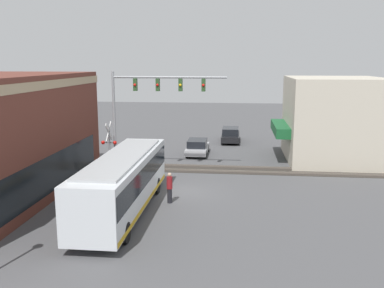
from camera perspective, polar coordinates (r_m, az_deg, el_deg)
ground_plane at (r=27.47m, az=-1.11°, el=-6.39°), size 120.00×120.00×0.00m
shop_building at (r=37.62m, az=18.25°, el=3.15°), size 8.91×8.69×6.90m
city_bus at (r=23.65m, az=-9.18°, el=-4.94°), size 11.57×2.59×3.20m
traffic_signal_gantry at (r=31.62m, az=-5.74°, el=6.32°), size 0.42×8.44×7.47m
crossing_signal at (r=32.14m, az=-10.99°, el=0.18°), size 1.41×1.18×3.81m
rail_track_near at (r=33.20m, az=0.21°, el=-3.28°), size 2.60×60.00×0.15m
parked_car_silver at (r=38.08m, az=0.73°, el=-0.47°), size 4.36×1.82×1.39m
parked_car_black at (r=44.35m, az=5.15°, el=1.18°), size 4.85×1.82×1.51m
pedestrian_at_crossing at (r=32.28m, az=-9.21°, el=-2.14°), size 0.34×0.34×1.86m
pedestrian_near_bus at (r=25.17m, az=-3.01°, el=-5.80°), size 0.34×0.34×1.83m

